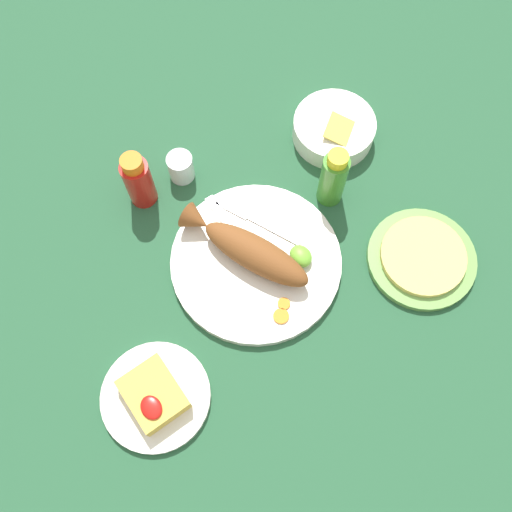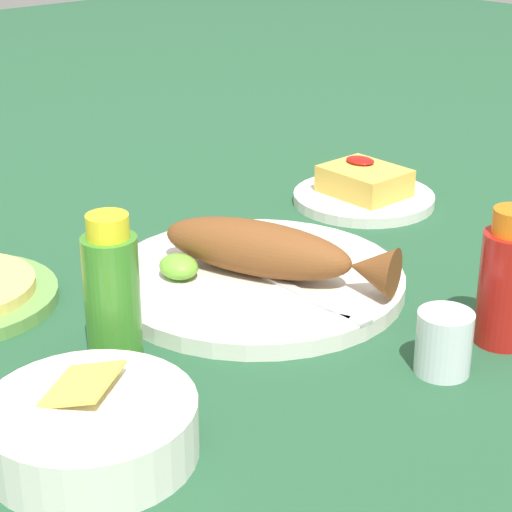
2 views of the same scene
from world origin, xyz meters
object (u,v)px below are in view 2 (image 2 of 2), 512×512
(fried_fish, at_px, (271,251))
(hot_sauce_bottle_green, at_px, (112,295))
(fork_near, at_px, (312,295))
(hot_sauce_bottle_red, at_px, (508,282))
(main_plate, at_px, (256,280))
(salt_cup, at_px, (443,346))
(side_plate_fries, at_px, (364,198))
(fork_far, at_px, (273,306))
(guacamole_bowl, at_px, (91,425))

(fried_fish, relative_size, hot_sauce_bottle_green, 1.80)
(fork_near, distance_m, hot_sauce_bottle_red, 0.20)
(main_plate, bearing_deg, salt_cup, -177.85)
(hot_sauce_bottle_red, distance_m, side_plate_fries, 0.40)
(main_plate, distance_m, hot_sauce_bottle_green, 0.22)
(hot_sauce_bottle_green, distance_m, side_plate_fries, 0.51)
(fork_far, relative_size, side_plate_fries, 0.92)
(side_plate_fries, xyz_separation_m, guacamole_bowl, (-0.25, 0.59, 0.02))
(fork_near, relative_size, salt_cup, 3.10)
(fried_fish, distance_m, fork_near, 0.07)
(main_plate, distance_m, guacamole_bowl, 0.33)
(side_plate_fries, bearing_deg, fork_far, 118.28)
(fork_near, bearing_deg, guacamole_bowl, -78.30)
(main_plate, bearing_deg, hot_sauce_bottle_green, 99.70)
(hot_sauce_bottle_red, relative_size, side_plate_fries, 0.72)
(fried_fish, height_order, fork_near, fried_fish)
(fork_far, distance_m, side_plate_fries, 0.38)
(hot_sauce_bottle_red, height_order, hot_sauce_bottle_green, hot_sauce_bottle_green)
(fork_far, height_order, guacamole_bowl, guacamole_bowl)
(guacamole_bowl, bearing_deg, fried_fish, -67.61)
(hot_sauce_bottle_green, xyz_separation_m, side_plate_fries, (0.14, -0.49, -0.06))
(main_plate, bearing_deg, hot_sauce_bottle_red, -158.28)
(fried_fish, height_order, guacamole_bowl, fried_fish)
(fried_fish, bearing_deg, hot_sauce_bottle_green, 71.89)
(salt_cup, bearing_deg, hot_sauce_bottle_red, -91.35)
(main_plate, bearing_deg, fried_fish, -156.94)
(fork_near, height_order, side_plate_fries, fork_near)
(hot_sauce_bottle_green, xyz_separation_m, guacamole_bowl, (-0.11, 0.09, -0.04))
(fried_fish, xyz_separation_m, salt_cup, (-0.23, -0.00, -0.02))
(guacamole_bowl, bearing_deg, salt_cup, -108.53)
(hot_sauce_bottle_red, height_order, guacamole_bowl, hot_sauce_bottle_red)
(fried_fish, xyz_separation_m, hot_sauce_bottle_red, (-0.23, -0.09, 0.02))
(fork_far, xyz_separation_m, hot_sauce_bottle_green, (0.04, 0.16, 0.05))
(fork_far, bearing_deg, guacamole_bowl, -99.00)
(fork_far, height_order, side_plate_fries, fork_far)
(fried_fish, distance_m, hot_sauce_bottle_red, 0.25)
(fried_fish, distance_m, hot_sauce_bottle_green, 0.21)
(fork_near, distance_m, salt_cup, 0.16)
(fork_far, bearing_deg, salt_cup, -6.94)
(fork_near, relative_size, guacamole_bowl, 1.10)
(main_plate, xyz_separation_m, side_plate_fries, (0.10, -0.29, -0.00))
(main_plate, height_order, fork_far, fork_far)
(fried_fish, distance_m, guacamole_bowl, 0.33)
(fork_near, height_order, hot_sauce_bottle_green, hot_sauce_bottle_green)
(main_plate, height_order, hot_sauce_bottle_red, hot_sauce_bottle_red)
(fork_near, distance_m, side_plate_fries, 0.34)
(salt_cup, relative_size, side_plate_fries, 0.31)
(main_plate, distance_m, fried_fish, 0.04)
(fork_far, bearing_deg, fork_near, 56.00)
(main_plate, relative_size, guacamole_bowl, 1.92)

